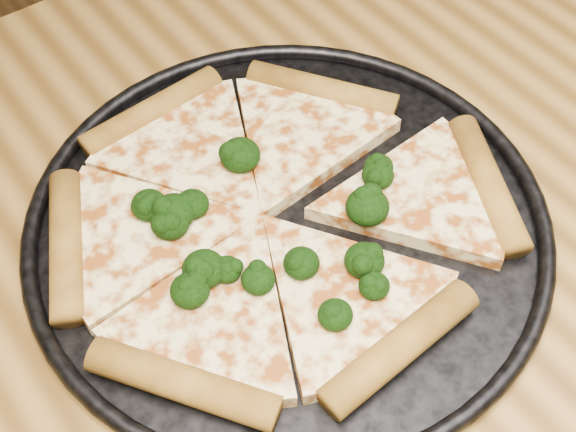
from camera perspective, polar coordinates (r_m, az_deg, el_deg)
dining_table at (r=0.64m, az=-0.47°, el=-13.58°), size 1.20×0.90×0.75m
pizza_pan at (r=0.60m, az=0.00°, el=-0.47°), size 0.40×0.40×0.02m
pizza at (r=0.60m, az=-1.35°, el=0.05°), size 0.37×0.32×0.03m
broccoli_florets at (r=0.58m, az=-1.98°, el=-0.89°), size 0.20×0.18×0.02m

